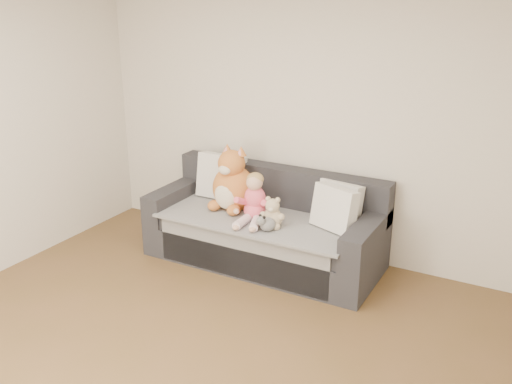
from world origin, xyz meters
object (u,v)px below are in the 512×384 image
sofa (266,230)px  plush_cat (233,185)px  toddler (254,201)px  teddy_bear (272,215)px  sippy_cup (271,218)px

sofa → plush_cat: (-0.34, -0.02, 0.40)m
toddler → plush_cat: plush_cat is taller
sofa → plush_cat: size_ratio=3.36×
sofa → toddler: 0.40m
teddy_bear → sippy_cup: size_ratio=2.69×
teddy_bear → toddler: bearing=151.9°
plush_cat → toddler: bearing=-23.2°
sofa → sippy_cup: bearing=-50.9°
toddler → teddy_bear: size_ratio=1.59×
sofa → sippy_cup: sofa is taller
toddler → sippy_cup: (0.18, -0.01, -0.13)m
teddy_bear → sofa: bearing=116.7°
plush_cat → sippy_cup: bearing=-14.8°
toddler → sippy_cup: 0.22m
teddy_bear → sippy_cup: 0.09m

